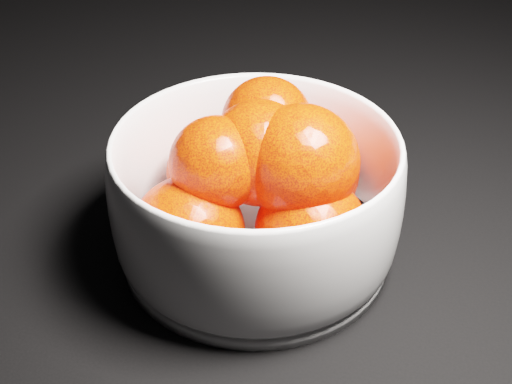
# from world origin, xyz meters

# --- Properties ---
(bowl) EXTENTS (0.23, 0.23, 0.11)m
(bowl) POSITION_xyz_m (-0.19, 0.25, 0.06)
(bowl) COLOR silver
(bowl) RESTS_ON ground
(orange_pile) EXTENTS (0.17, 0.18, 0.13)m
(orange_pile) POSITION_xyz_m (-0.19, 0.25, 0.07)
(orange_pile) COLOR #FF2505
(orange_pile) RESTS_ON bowl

